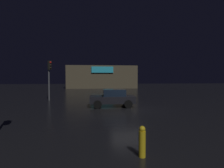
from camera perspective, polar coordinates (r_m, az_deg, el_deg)
name	(u,v)px	position (r m, az deg, el deg)	size (l,w,h in m)	color
ground_plane	(127,109)	(14.93, 4.66, -7.72)	(120.00, 120.00, 0.00)	black
store_building	(101,77)	(45.58, -3.24, 2.15)	(16.25, 7.49, 5.27)	brown
traffic_signal_opposite	(49,73)	(21.57, -18.63, 3.24)	(0.43, 0.42, 4.36)	#595B60
car_near	(113,98)	(16.10, 0.20, -4.20)	(3.86, 2.15, 1.51)	black
fire_hydrant	(142,142)	(6.23, 9.23, -17.03)	(0.22, 0.22, 0.99)	gold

